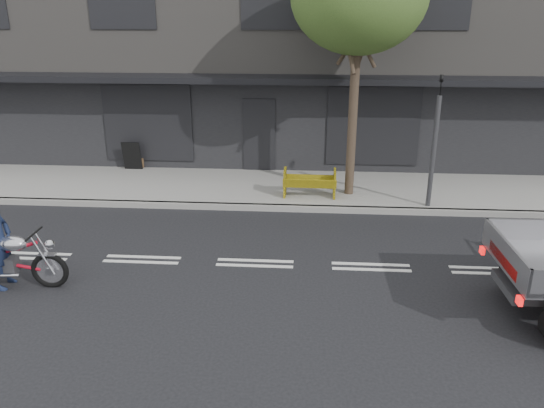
{
  "coord_description": "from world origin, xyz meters",
  "views": [
    {
      "loc": [
        1.07,
        -9.87,
        5.01
      ],
      "look_at": [
        0.32,
        0.5,
        1.15
      ],
      "focal_mm": 35.0,
      "sensor_mm": 36.0,
      "label": 1
    }
  ],
  "objects_px": {
    "traffic_light_pole": "(434,150)",
    "construction_barrier": "(310,185)",
    "sandwich_board": "(132,156)",
    "motorcycle": "(9,258)"
  },
  "relations": [
    {
      "from": "traffic_light_pole",
      "to": "motorcycle",
      "type": "relative_size",
      "value": 1.59
    },
    {
      "from": "sandwich_board",
      "to": "construction_barrier",
      "type": "bearing_deg",
      "value": -21.96
    },
    {
      "from": "traffic_light_pole",
      "to": "motorcycle",
      "type": "bearing_deg",
      "value": -152.04
    },
    {
      "from": "motorcycle",
      "to": "construction_barrier",
      "type": "distance_m",
      "value": 7.46
    },
    {
      "from": "construction_barrier",
      "to": "traffic_light_pole",
      "type": "bearing_deg",
      "value": -5.35
    },
    {
      "from": "traffic_light_pole",
      "to": "motorcycle",
      "type": "distance_m",
      "value": 9.92
    },
    {
      "from": "traffic_light_pole",
      "to": "construction_barrier",
      "type": "distance_m",
      "value": 3.3
    },
    {
      "from": "motorcycle",
      "to": "sandwich_board",
      "type": "distance_m",
      "value": 7.27
    },
    {
      "from": "traffic_light_pole",
      "to": "construction_barrier",
      "type": "relative_size",
      "value": 2.43
    },
    {
      "from": "construction_barrier",
      "to": "sandwich_board",
      "type": "distance_m",
      "value": 6.1
    }
  ]
}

